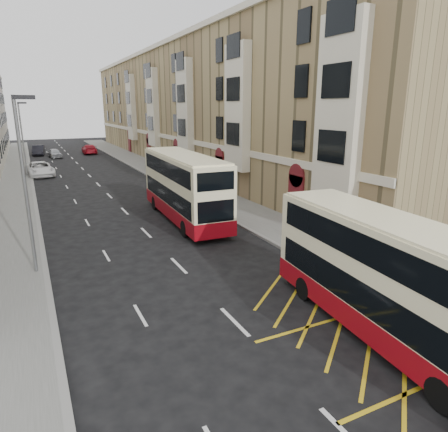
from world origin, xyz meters
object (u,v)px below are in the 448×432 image
street_lamp_near (25,177)px  street_lamp_far (23,135)px  car_silver (55,153)px  car_dark (39,150)px  pedestrian_mid (400,267)px  double_decker_rear (184,187)px  white_van (40,169)px  car_red (89,149)px  pedestrian_far (331,236)px  double_decker_front (389,279)px

street_lamp_near → street_lamp_far: (0.00, 30.00, 0.00)m
car_silver → street_lamp_near: bearing=-101.5°
car_dark → pedestrian_mid: bearing=-73.4°
double_decker_rear → street_lamp_far: bearing=114.1°
white_van → car_red: size_ratio=1.08×
pedestrian_far → car_silver: pedestrian_far is taller
double_decker_front → double_decker_rear: (-0.89, 16.82, 0.21)m
pedestrian_mid → pedestrian_far: 4.68m
pedestrian_mid → car_red: 59.80m
street_lamp_far → car_silver: size_ratio=1.93×
white_van → car_red: 22.29m
double_decker_rear → pedestrian_far: double_decker_rear is taller
car_silver → car_dark: bearing=107.6°
car_dark → car_red: size_ratio=0.91×
street_lamp_near → car_dark: size_ratio=1.65×
white_van → car_red: bearing=63.0°
street_lamp_far → pedestrian_far: bearing=-67.4°
car_dark → car_red: 7.87m
street_lamp_far → car_red: street_lamp_far is taller
double_decker_rear → white_van: (-8.28, 24.50, -1.53)m
street_lamp_near → pedestrian_far: size_ratio=4.41×
double_decker_rear → car_dark: bearing=101.8°
street_lamp_near → white_van: size_ratio=1.39×
car_dark → car_red: (7.74, -1.47, -0.02)m
car_dark → car_red: car_dark is taller
double_decker_front → car_red: (-0.81, 61.98, -1.35)m
street_lamp_near → white_van: bearing=87.5°
double_decker_rear → pedestrian_far: bearing=-62.5°
double_decker_front → white_van: 42.35m
pedestrian_mid → white_van: 40.96m
street_lamp_near → street_lamp_far: 30.00m
street_lamp_near → car_dark: street_lamp_near is taller
street_lamp_near → pedestrian_far: 15.20m
car_silver → car_dark: car_dark is taller
car_dark → street_lamp_far: bearing=-89.4°
street_lamp_near → pedestrian_mid: 16.80m
double_decker_rear → white_van: 25.91m
double_decker_front → street_lamp_far: bearing=109.9°
street_lamp_far → pedestrian_mid: 41.33m
street_lamp_near → double_decker_front: (10.49, -11.10, -2.51)m
double_decker_rear → white_van: double_decker_rear is taller
pedestrian_far → car_red: size_ratio=0.34×
pedestrian_mid → white_van: size_ratio=0.32×
street_lamp_far → white_van: street_lamp_far is taller
car_silver → car_red: size_ratio=0.78×
pedestrian_far → street_lamp_far: bearing=-42.8°
double_decker_rear → car_dark: (-7.66, 46.63, -1.53)m
street_lamp_near → white_van: (1.32, 30.22, -3.83)m
street_lamp_near → car_red: bearing=79.2°
pedestrian_far → white_van: (-12.87, 34.31, -0.25)m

